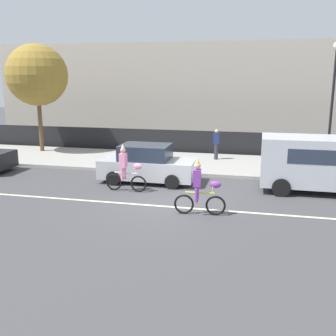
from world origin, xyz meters
TOP-DOWN VIEW (x-y plane):
  - ground_plane at (0.00, 0.00)m, footprint 80.00×80.00m
  - road_centre_line at (0.00, -0.50)m, footprint 36.00×0.14m
  - sidewalk_curb at (0.00, 6.50)m, footprint 60.00×5.00m
  - fence_line at (0.00, 9.40)m, footprint 40.00×0.08m
  - building_backdrop at (-2.48, 18.00)m, footprint 28.00×8.00m
  - parade_cyclist_pink at (-1.98, 1.03)m, footprint 1.72×0.50m
  - parade_cyclist_purple at (1.30, -1.04)m, footprint 1.72×0.50m
  - parked_van_silver at (5.80, 2.70)m, footprint 5.00×2.22m
  - parked_car_silver at (-1.57, 2.61)m, footprint 4.10×1.92m
  - street_lamp_post at (6.29, 6.07)m, footprint 0.36×0.36m
  - street_tree_near_lamp at (-9.57, 7.59)m, footprint 3.53×3.53m
  - pedestrian_onlooker at (0.90, 7.42)m, footprint 0.32×0.20m

SIDE VIEW (x-z plane):
  - ground_plane at x=0.00m, z-range 0.00..0.00m
  - road_centre_line at x=0.00m, z-range 0.00..0.01m
  - sidewalk_curb at x=0.00m, z-range 0.00..0.15m
  - fence_line at x=0.00m, z-range 0.00..1.40m
  - parked_car_silver at x=-1.57m, z-range -0.04..1.60m
  - parade_cyclist_pink at x=-1.98m, z-range -0.12..1.80m
  - parade_cyclist_purple at x=1.30m, z-range -0.12..1.80m
  - pedestrian_onlooker at x=0.90m, z-range 0.20..1.82m
  - parked_van_silver at x=5.80m, z-range 0.19..2.37m
  - building_backdrop at x=-2.48m, z-range 0.00..6.85m
  - street_lamp_post at x=6.29m, z-range 1.06..6.92m
  - street_tree_near_lamp at x=-9.57m, z-range 1.48..7.69m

